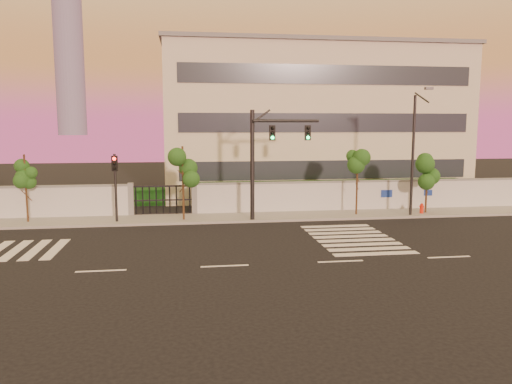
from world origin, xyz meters
TOP-DOWN VIEW (x-y plane):
  - ground at (0.00, 0.00)m, footprint 120.00×120.00m
  - sidewalk at (0.00, 10.50)m, footprint 60.00×3.00m
  - perimeter_wall at (0.10, 12.00)m, footprint 60.00×0.36m
  - hedge_row at (1.17, 14.74)m, footprint 41.00×4.25m
  - institutional_building at (9.00, 21.99)m, footprint 24.40×12.40m
  - distant_skyscraper at (-65.00, 280.00)m, footprint 16.00×16.00m
  - road_markings at (-1.58, 3.76)m, footprint 57.00×7.62m
  - street_tree_c at (-10.82, 10.52)m, footprint 1.39×1.11m
  - street_tree_d at (-1.67, 9.94)m, footprint 1.55×1.24m
  - street_tree_e at (9.29, 10.13)m, footprint 1.41×1.12m
  - street_tree_f at (14.03, 10.16)m, footprint 1.53×1.22m
  - traffic_signal_main at (3.28, 9.32)m, footprint 4.24×0.77m
  - traffic_signal_secondary at (-5.64, 9.85)m, footprint 0.32×0.33m
  - streetlight_east at (12.64, 9.30)m, footprint 0.48×1.93m
  - fire_hydrant at (13.60, 9.89)m, footprint 0.32×0.30m

SIDE VIEW (x-z plane):
  - ground at x=0.00m, z-range 0.00..0.00m
  - road_markings at x=-1.58m, z-range 0.00..0.02m
  - sidewalk at x=0.00m, z-range 0.00..0.15m
  - fire_hydrant at x=13.60m, z-range 0.00..0.80m
  - hedge_row at x=1.17m, z-range -0.08..1.72m
  - perimeter_wall at x=0.10m, z-range -0.03..2.17m
  - traffic_signal_secondary at x=-5.64m, z-range 0.56..4.72m
  - street_tree_f at x=14.03m, z-range 0.89..4.66m
  - street_tree_c at x=-10.82m, z-range 0.98..5.11m
  - street_tree_e at x=9.29m, z-range 0.99..5.18m
  - street_tree_d at x=-1.67m, z-range 1.08..5.66m
  - traffic_signal_main at x=3.28m, z-range 0.89..7.62m
  - streetlight_east at x=12.64m, z-range 0.32..8.35m
  - institutional_building at x=9.00m, z-range 0.03..12.28m
  - distant_skyscraper at x=-65.00m, z-range 2.98..120.98m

